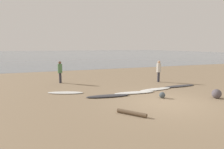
% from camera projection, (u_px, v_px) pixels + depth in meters
% --- Properties ---
extents(ground_plane, '(120.00, 120.00, 0.20)m').
position_uv_depth(ground_plane, '(99.00, 75.00, 18.36)').
color(ground_plane, '#8C7559').
rests_on(ground_plane, ground).
extents(ocean_water, '(140.00, 100.00, 0.01)m').
position_uv_depth(ocean_water, '(51.00, 54.00, 67.85)').
color(ocean_water, slate).
rests_on(ocean_water, ground).
extents(surfboard_0, '(2.03, 1.25, 0.06)m').
position_uv_depth(surfboard_0, '(65.00, 93.00, 10.94)').
color(surfboard_0, white).
rests_on(surfboard_0, ground).
extents(surfboard_1, '(2.31, 0.81, 0.09)m').
position_uv_depth(surfboard_1, '(108.00, 96.00, 10.17)').
color(surfboard_1, '#333338').
rests_on(surfboard_1, ground).
extents(surfboard_2, '(2.31, 0.77, 0.08)m').
position_uv_depth(surfboard_2, '(134.00, 93.00, 10.90)').
color(surfboard_2, white).
rests_on(surfboard_2, ground).
extents(surfboard_3, '(2.24, 0.72, 0.07)m').
position_uv_depth(surfboard_3, '(156.00, 89.00, 11.79)').
color(surfboard_3, white).
rests_on(surfboard_3, ground).
extents(surfboard_4, '(2.34, 0.55, 0.07)m').
position_uv_depth(surfboard_4, '(180.00, 86.00, 12.75)').
color(surfboard_4, '#333338').
rests_on(surfboard_4, ground).
extents(person_0, '(0.31, 0.31, 1.54)m').
position_uv_depth(person_0, '(159.00, 69.00, 14.30)').
color(person_0, '#2D2D38').
rests_on(person_0, ground).
extents(person_1, '(0.31, 0.31, 1.54)m').
position_uv_depth(person_1, '(60.00, 70.00, 13.89)').
color(person_1, '#2D2D38').
rests_on(person_1, ground).
extents(driftwood_log, '(0.85, 1.06, 0.16)m').
position_uv_depth(driftwood_log, '(132.00, 113.00, 7.47)').
color(driftwood_log, brown).
rests_on(driftwood_log, ground).
extents(beach_rock_near, '(0.30, 0.30, 0.30)m').
position_uv_depth(beach_rock_near, '(162.00, 95.00, 9.91)').
color(beach_rock_near, '#434C51').
rests_on(beach_rock_near, ground).
extents(beach_rock_far, '(0.46, 0.46, 0.46)m').
position_uv_depth(beach_rock_far, '(217.00, 94.00, 9.85)').
color(beach_rock_far, '#544C51').
rests_on(beach_rock_far, ground).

